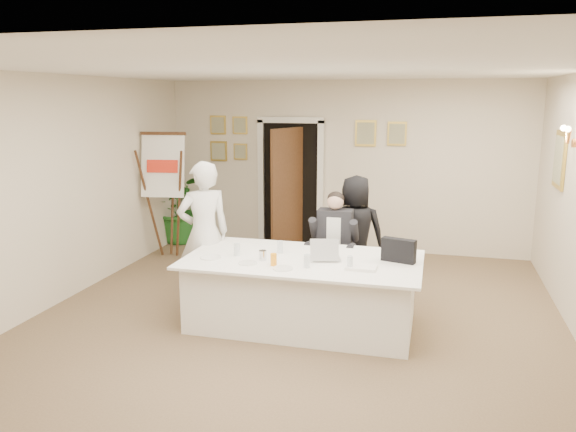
# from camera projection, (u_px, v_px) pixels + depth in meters

# --- Properties ---
(floor) EXTENTS (7.00, 7.00, 0.00)m
(floor) POSITION_uv_depth(u_px,v_px,m) (291.00, 327.00, 6.27)
(floor) COLOR brown
(floor) RESTS_ON ground
(ceiling) EXTENTS (6.00, 7.00, 0.02)m
(ceiling) POSITION_uv_depth(u_px,v_px,m) (291.00, 69.00, 5.69)
(ceiling) COLOR white
(ceiling) RESTS_ON wall_back
(wall_back) EXTENTS (6.00, 0.10, 2.80)m
(wall_back) POSITION_uv_depth(u_px,v_px,m) (344.00, 166.00, 9.29)
(wall_back) COLOR beige
(wall_back) RESTS_ON floor
(wall_front) EXTENTS (6.00, 0.10, 2.80)m
(wall_front) POSITION_uv_depth(u_px,v_px,m) (108.00, 338.00, 2.67)
(wall_front) COLOR beige
(wall_front) RESTS_ON floor
(wall_left) EXTENTS (0.10, 7.00, 2.80)m
(wall_left) POSITION_uv_depth(u_px,v_px,m) (49.00, 193.00, 6.73)
(wall_left) COLOR beige
(wall_left) RESTS_ON floor
(doorway) EXTENTS (1.14, 0.86, 2.20)m
(doorway) POSITION_uv_depth(u_px,v_px,m) (289.00, 187.00, 9.41)
(doorway) COLOR black
(doorway) RESTS_ON floor
(pictures_back_wall) EXTENTS (3.40, 0.06, 0.80)m
(pictures_back_wall) POSITION_uv_depth(u_px,v_px,m) (297.00, 138.00, 9.37)
(pictures_back_wall) COLOR gold
(pictures_back_wall) RESTS_ON wall_back
(pictures_right_wall) EXTENTS (0.06, 2.20, 0.80)m
(pictures_right_wall) POSITION_uv_depth(u_px,v_px,m) (573.00, 167.00, 6.30)
(pictures_right_wall) COLOR gold
(pictures_right_wall) RESTS_ON wall_right
(wall_sconce) EXTENTS (0.20, 0.30, 0.24)m
(wall_sconce) POSITION_uv_depth(u_px,v_px,m) (570.00, 136.00, 6.25)
(wall_sconce) COLOR #CB7C41
(wall_sconce) RESTS_ON wall_right
(conference_table) EXTENTS (2.60, 1.39, 0.78)m
(conference_table) POSITION_uv_depth(u_px,v_px,m) (302.00, 291.00, 6.28)
(conference_table) COLOR white
(conference_table) RESTS_ON floor
(seated_man) EXTENTS (0.70, 0.74, 1.38)m
(seated_man) POSITION_uv_depth(u_px,v_px,m) (334.00, 245.00, 7.10)
(seated_man) COLOR black
(seated_man) RESTS_ON floor
(flip_chart) EXTENTS (0.70, 0.47, 1.96)m
(flip_chart) POSITION_uv_depth(u_px,v_px,m) (167.00, 202.00, 8.87)
(flip_chart) COLOR #3A2312
(flip_chart) RESTS_ON floor
(standing_man) EXTENTS (0.77, 0.74, 1.78)m
(standing_man) POSITION_uv_depth(u_px,v_px,m) (204.00, 233.00, 6.86)
(standing_man) COLOR silver
(standing_man) RESTS_ON floor
(standing_woman) EXTENTS (0.82, 0.60, 1.54)m
(standing_woman) POSITION_uv_depth(u_px,v_px,m) (355.00, 234.00, 7.33)
(standing_woman) COLOR black
(standing_woman) RESTS_ON floor
(potted_palm) EXTENTS (1.23, 1.11, 1.23)m
(potted_palm) POSITION_uv_depth(u_px,v_px,m) (182.00, 208.00, 9.87)
(potted_palm) COLOR #1F5E1F
(potted_palm) RESTS_ON floor
(laptop) EXTENTS (0.38, 0.40, 0.28)m
(laptop) POSITION_uv_depth(u_px,v_px,m) (326.00, 247.00, 6.14)
(laptop) COLOR #B7BABC
(laptop) RESTS_ON conference_table
(laptop_bag) EXTENTS (0.38, 0.20, 0.26)m
(laptop_bag) POSITION_uv_depth(u_px,v_px,m) (399.00, 250.00, 6.05)
(laptop_bag) COLOR black
(laptop_bag) RESTS_ON conference_table
(paper_stack) EXTENTS (0.31, 0.22, 0.03)m
(paper_stack) POSITION_uv_depth(u_px,v_px,m) (361.00, 267.00, 5.82)
(paper_stack) COLOR white
(paper_stack) RESTS_ON conference_table
(plate_left) EXTENTS (0.27, 0.27, 0.01)m
(plate_left) POSITION_uv_depth(u_px,v_px,m) (210.00, 257.00, 6.22)
(plate_left) COLOR white
(plate_left) RESTS_ON conference_table
(plate_mid) EXTENTS (0.22, 0.22, 0.01)m
(plate_mid) POSITION_uv_depth(u_px,v_px,m) (248.00, 263.00, 6.00)
(plate_mid) COLOR white
(plate_mid) RESTS_ON conference_table
(plate_near) EXTENTS (0.26, 0.26, 0.01)m
(plate_near) POSITION_uv_depth(u_px,v_px,m) (283.00, 268.00, 5.82)
(plate_near) COLOR white
(plate_near) RESTS_ON conference_table
(glass_a) EXTENTS (0.08, 0.08, 0.14)m
(glass_a) POSITION_uv_depth(u_px,v_px,m) (237.00, 250.00, 6.30)
(glass_a) COLOR silver
(glass_a) RESTS_ON conference_table
(glass_b) EXTENTS (0.08, 0.08, 0.14)m
(glass_b) POSITION_uv_depth(u_px,v_px,m) (307.00, 261.00, 5.86)
(glass_b) COLOR silver
(glass_b) RESTS_ON conference_table
(glass_c) EXTENTS (0.07, 0.07, 0.14)m
(glass_c) POSITION_uv_depth(u_px,v_px,m) (350.00, 263.00, 5.80)
(glass_c) COLOR silver
(glass_c) RESTS_ON conference_table
(glass_d) EXTENTS (0.08, 0.08, 0.14)m
(glass_d) POSITION_uv_depth(u_px,v_px,m) (280.00, 247.00, 6.41)
(glass_d) COLOR silver
(glass_d) RESTS_ON conference_table
(oj_glass) EXTENTS (0.07, 0.07, 0.13)m
(oj_glass) POSITION_uv_depth(u_px,v_px,m) (274.00, 260.00, 5.93)
(oj_glass) COLOR orange
(oj_glass) RESTS_ON conference_table
(steel_jug) EXTENTS (0.09, 0.09, 0.11)m
(steel_jug) POSITION_uv_depth(u_px,v_px,m) (263.00, 255.00, 6.12)
(steel_jug) COLOR silver
(steel_jug) RESTS_ON conference_table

